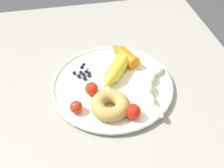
% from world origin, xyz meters
% --- Properties ---
extents(dining_table, '(0.99, 0.87, 0.75)m').
position_xyz_m(dining_table, '(0.00, 0.00, 0.65)').
color(dining_table, gray).
rests_on(dining_table, ground_plane).
extents(plate, '(0.33, 0.33, 0.02)m').
position_xyz_m(plate, '(-0.02, 0.04, 0.76)').
color(plate, white).
rests_on(plate, dining_table).
extents(banana, '(0.18, 0.10, 0.03)m').
position_xyz_m(banana, '(0.03, 0.14, 0.77)').
color(banana, beige).
rests_on(banana, plate).
extents(carrot_orange, '(0.12, 0.08, 0.04)m').
position_xyz_m(carrot_orange, '(-0.12, 0.10, 0.78)').
color(carrot_orange, orange).
rests_on(carrot_orange, plate).
extents(carrot_yellow, '(0.13, 0.11, 0.04)m').
position_xyz_m(carrot_yellow, '(-0.04, 0.05, 0.78)').
color(carrot_yellow, yellow).
rests_on(carrot_yellow, plate).
extents(donut, '(0.14, 0.14, 0.04)m').
position_xyz_m(donut, '(0.06, 0.02, 0.78)').
color(donut, tan).
rests_on(donut, plate).
extents(blueberry_pile, '(0.06, 0.05, 0.02)m').
position_xyz_m(blueberry_pile, '(-0.08, -0.03, 0.77)').
color(blueberry_pile, '#191638').
rests_on(blueberry_pile, plate).
extents(tomato_near, '(0.04, 0.04, 0.04)m').
position_xyz_m(tomato_near, '(-0.00, -0.02, 0.78)').
color(tomato_near, red).
rests_on(tomato_near, plate).
extents(tomato_mid, '(0.03, 0.03, 0.03)m').
position_xyz_m(tomato_mid, '(0.05, -0.06, 0.78)').
color(tomato_mid, red).
rests_on(tomato_mid, plate).
extents(tomato_far, '(0.04, 0.04, 0.04)m').
position_xyz_m(tomato_far, '(0.10, 0.07, 0.78)').
color(tomato_far, red).
rests_on(tomato_far, plate).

